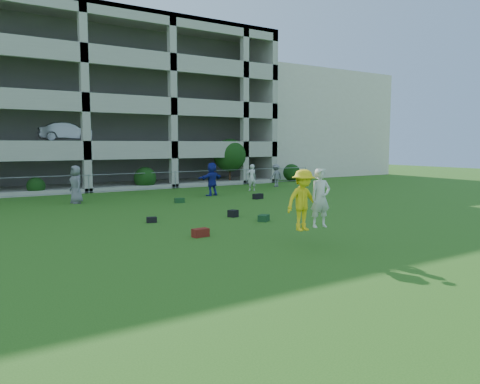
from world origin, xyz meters
TOP-DOWN VIEW (x-y plane):
  - ground at (0.00, 0.00)m, footprint 100.00×100.00m
  - stucco_building at (23.00, 28.00)m, footprint 16.00×14.00m
  - bystander_c at (-1.94, 14.25)m, footprint 0.78×1.06m
  - bystander_d at (5.87, 13.59)m, footprint 1.94×1.07m
  - bystander_e at (9.49, 14.63)m, footprint 0.70×0.52m
  - bystander_f at (12.67, 16.14)m, footprint 1.12×0.72m
  - bag_red_a at (-0.74, 2.81)m, footprint 0.57×0.34m
  - bag_black_b at (-0.99, 6.40)m, footprint 0.46×0.36m
  - bag_green_c at (2.91, 4.22)m, footprint 0.61×0.57m
  - crate_d at (2.47, 5.83)m, footprint 0.44×0.44m
  - bag_black_e at (7.17, 10.63)m, footprint 0.64×0.40m
  - bag_green_g at (2.69, 11.49)m, footprint 0.55×0.38m
  - frisbee_contest at (1.32, -0.22)m, footprint 1.59×0.78m
  - parking_garage at (-0.02, 27.70)m, footprint 30.00×14.00m
  - fence at (0.00, 19.00)m, footprint 36.06×0.06m
  - shrub_row at (4.59, 19.70)m, footprint 34.38×2.52m

SIDE VIEW (x-z plane):
  - ground at x=0.00m, z-range 0.00..0.00m
  - bag_black_b at x=-0.99m, z-range 0.00..0.22m
  - bag_green_g at x=2.69m, z-range 0.00..0.25m
  - bag_green_c at x=2.91m, z-range 0.00..0.26m
  - bag_red_a at x=-0.74m, z-range 0.00..0.28m
  - crate_d at x=2.47m, z-range 0.00..0.30m
  - bag_black_e at x=7.17m, z-range 0.00..0.30m
  - fence at x=0.00m, z-range 0.01..1.21m
  - bystander_f at x=12.67m, z-range 0.00..1.65m
  - bystander_e at x=9.49m, z-range 0.00..1.77m
  - bystander_c at x=-1.94m, z-range 0.00..1.98m
  - bystander_d at x=5.87m, z-range 0.00..2.00m
  - frisbee_contest at x=1.32m, z-range 0.48..2.37m
  - shrub_row at x=4.59m, z-range -0.24..3.26m
  - stucco_building at x=23.00m, z-range 0.00..10.00m
  - parking_garage at x=-0.02m, z-range 0.01..12.01m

